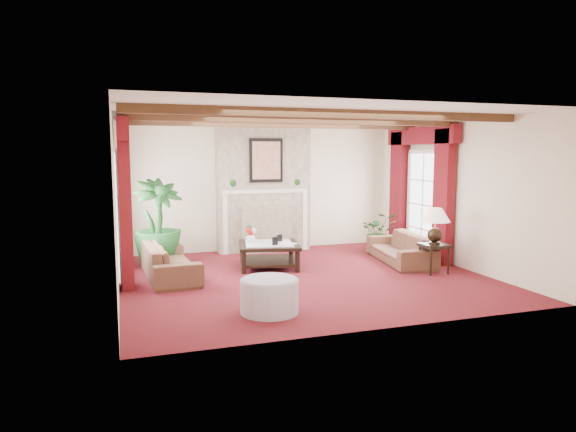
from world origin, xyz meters
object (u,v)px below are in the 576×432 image
object	(u,v)px
sofa_right	(401,243)
side_table	(434,258)
potted_palm	(158,242)
coffee_table	(269,255)
sofa_left	(169,255)
ottoman	(269,296)

from	to	relation	value
sofa_right	side_table	xyz separation A→B (m)	(0.09, -0.97, -0.11)
potted_palm	coffee_table	distance (m)	2.09
sofa_left	potted_palm	xyz separation A→B (m)	(-0.12, 0.98, 0.08)
coffee_table	side_table	size ratio (longest dim) A/B	2.10
potted_palm	side_table	bearing A→B (deg)	-24.76
sofa_left	ottoman	bearing A→B (deg)	-159.85
sofa_left	sofa_right	xyz separation A→B (m)	(4.36, -0.15, -0.01)
sofa_left	potted_palm	distance (m)	0.99
sofa_right	side_table	world-z (taller)	sofa_right
sofa_left	side_table	bearing A→B (deg)	-107.77
sofa_right	potted_palm	size ratio (longest dim) A/B	1.06
potted_palm	ottoman	distance (m)	3.60
sofa_right	side_table	distance (m)	0.98
sofa_left	coffee_table	world-z (taller)	sofa_left
coffee_table	side_table	distance (m)	2.96
sofa_left	coffee_table	xyz separation A→B (m)	(1.81, 0.22, -0.16)
potted_palm	ottoman	bearing A→B (deg)	-70.87
sofa_right	coffee_table	bearing A→B (deg)	-89.65
sofa_left	potted_palm	size ratio (longest dim) A/B	1.07
sofa_left	side_table	distance (m)	4.59
sofa_right	coffee_table	xyz separation A→B (m)	(-2.54, 0.37, -0.15)
sofa_left	coffee_table	bearing A→B (deg)	-86.68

